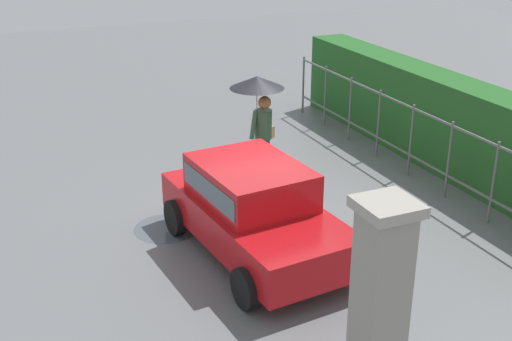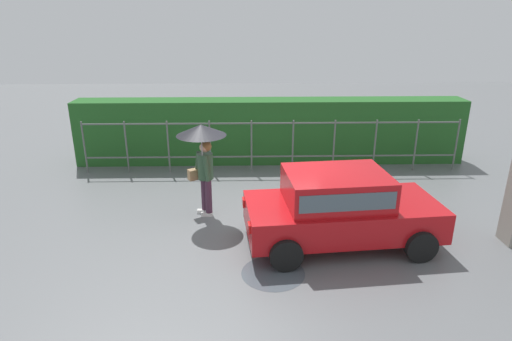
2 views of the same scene
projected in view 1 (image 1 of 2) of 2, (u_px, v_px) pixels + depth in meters
ground_plane at (264, 209)px, 11.98m from camera, size 40.00×40.00×0.00m
car at (253, 206)px, 10.24m from camera, size 3.86×2.15×1.48m
pedestrian at (259, 101)px, 12.72m from camera, size 1.06×1.06×2.11m
gate_pillar at (380, 301)px, 7.05m from camera, size 0.60×0.60×2.42m
fence_section at (429, 146)px, 12.67m from camera, size 10.59×0.05×1.50m
hedge_row at (469, 134)px, 12.97m from camera, size 11.54×0.90×1.90m
puddle_near at (167, 228)px, 11.29m from camera, size 1.13×1.13×0.00m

